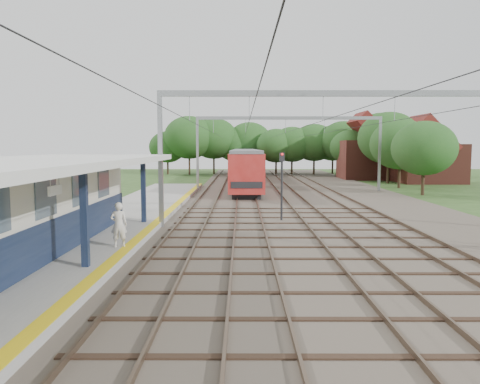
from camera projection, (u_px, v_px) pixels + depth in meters
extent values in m
plane|color=#2D4C1E|center=(287.00, 363.00, 9.09)|extent=(160.00, 160.00, 0.00)
cube|color=#473D33|center=(300.00, 197.00, 38.93)|extent=(18.00, 90.00, 0.10)
cube|color=gray|center=(107.00, 229.00, 23.03)|extent=(5.00, 52.00, 0.35)
cube|color=yellow|center=(153.00, 225.00, 23.01)|extent=(0.45, 52.00, 0.01)
cube|color=beige|center=(6.00, 210.00, 15.89)|extent=(3.20, 18.00, 3.40)
cube|color=#111C35|center=(55.00, 239.00, 15.98)|extent=(0.06, 18.00, 1.40)
cube|color=slate|center=(53.00, 195.00, 15.83)|extent=(0.05, 16.00, 1.30)
cube|color=#111C35|center=(84.00, 217.00, 14.89)|extent=(0.22, 0.22, 3.20)
cube|color=#111C35|center=(143.00, 191.00, 23.85)|extent=(0.22, 0.22, 3.20)
cube|color=silver|center=(22.00, 163.00, 14.73)|extent=(6.40, 20.00, 0.24)
cube|color=white|center=(55.00, 190.00, 12.80)|extent=(0.06, 0.85, 0.26)
cube|color=brown|center=(202.00, 195.00, 38.95)|extent=(0.07, 88.00, 0.15)
cube|color=brown|center=(219.00, 195.00, 38.94)|extent=(0.07, 88.00, 0.15)
cube|color=brown|center=(238.00, 195.00, 38.94)|extent=(0.07, 88.00, 0.15)
cube|color=brown|center=(255.00, 195.00, 38.93)|extent=(0.07, 88.00, 0.15)
cube|color=brown|center=(282.00, 195.00, 38.92)|extent=(0.07, 88.00, 0.15)
cube|color=brown|center=(299.00, 195.00, 38.92)|extent=(0.07, 88.00, 0.15)
cube|color=brown|center=(325.00, 195.00, 38.91)|extent=(0.07, 88.00, 0.15)
cube|color=brown|center=(342.00, 195.00, 38.91)|extent=(0.07, 88.00, 0.15)
cube|color=gray|center=(161.00, 160.00, 23.70)|extent=(0.22, 0.22, 7.00)
cube|color=gray|center=(329.00, 93.00, 23.35)|extent=(17.00, 0.20, 0.30)
cube|color=gray|center=(198.00, 154.00, 43.60)|extent=(0.22, 0.22, 7.00)
cube|color=gray|center=(380.00, 154.00, 43.55)|extent=(0.22, 0.22, 7.00)
cube|color=gray|center=(289.00, 118.00, 43.25)|extent=(17.00, 0.20, 0.30)
cylinder|color=black|center=(210.00, 131.00, 38.43)|extent=(0.02, 88.00, 0.02)
cylinder|color=black|center=(246.00, 131.00, 38.42)|extent=(0.02, 88.00, 0.02)
cylinder|color=black|center=(291.00, 131.00, 38.41)|extent=(0.02, 88.00, 0.02)
cylinder|color=black|center=(335.00, 131.00, 38.40)|extent=(0.02, 88.00, 0.02)
cylinder|color=#382619|center=(181.00, 165.00, 69.70)|extent=(0.28, 0.28, 2.88)
ellipsoid|color=#1B4C1C|center=(180.00, 142.00, 69.36)|extent=(6.72, 6.72, 5.76)
cylinder|color=#382619|center=(221.00, 166.00, 71.69)|extent=(0.28, 0.28, 2.52)
ellipsoid|color=#1B4C1C|center=(221.00, 146.00, 71.39)|extent=(5.88, 5.88, 5.04)
cylinder|color=#382619|center=(261.00, 164.00, 68.65)|extent=(0.28, 0.28, 3.24)
ellipsoid|color=#1B4C1C|center=(261.00, 137.00, 68.26)|extent=(7.56, 7.56, 6.48)
cylinder|color=#382619|center=(300.00, 166.00, 70.64)|extent=(0.28, 0.28, 2.70)
ellipsoid|color=#1B4C1C|center=(301.00, 144.00, 70.32)|extent=(6.30, 6.30, 5.40)
cylinder|color=#382619|center=(395.00, 176.00, 46.74)|extent=(0.28, 0.28, 2.52)
ellipsoid|color=#1B4C1C|center=(396.00, 145.00, 46.44)|extent=(5.88, 5.88, 5.04)
cylinder|color=#382619|center=(360.00, 167.00, 62.65)|extent=(0.28, 0.28, 2.88)
ellipsoid|color=#1B4C1C|center=(361.00, 141.00, 62.31)|extent=(6.72, 6.72, 5.76)
cube|color=brown|center=(429.00, 163.00, 54.59)|extent=(7.00, 6.00, 4.50)
cube|color=maroon|center=(430.00, 136.00, 54.28)|extent=(4.99, 6.12, 4.99)
cube|color=brown|center=(372.00, 160.00, 60.55)|extent=(8.00, 6.00, 5.00)
cube|color=maroon|center=(372.00, 134.00, 60.22)|extent=(5.52, 6.12, 5.52)
imported|color=silver|center=(119.00, 224.00, 17.93)|extent=(0.70, 0.52, 1.74)
cube|color=black|center=(246.00, 188.00, 44.35)|extent=(2.28, 16.27, 0.44)
cube|color=#AA1D19|center=(246.00, 169.00, 44.18)|extent=(2.85, 17.69, 3.09)
cube|color=black|center=(246.00, 166.00, 44.15)|extent=(2.89, 16.27, 0.88)
cube|color=slate|center=(246.00, 151.00, 44.02)|extent=(2.62, 17.69, 0.28)
cube|color=black|center=(244.00, 176.00, 62.55)|extent=(2.28, 16.27, 0.44)
cube|color=#AA1D19|center=(244.00, 163.00, 62.38)|extent=(2.85, 17.69, 3.09)
cube|color=black|center=(244.00, 160.00, 62.35)|extent=(2.89, 16.27, 0.88)
cube|color=slate|center=(244.00, 150.00, 62.22)|extent=(2.62, 17.69, 0.28)
cylinder|color=black|center=(282.00, 191.00, 25.97)|extent=(0.14, 0.14, 3.53)
cube|color=black|center=(282.00, 157.00, 25.79)|extent=(0.29, 0.20, 0.49)
sphere|color=red|center=(282.00, 154.00, 25.68)|extent=(0.12, 0.12, 0.12)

